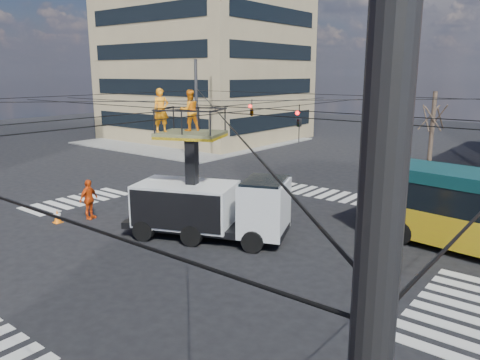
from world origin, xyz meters
The scene contains 9 objects.
ground centered at (0.00, 0.00, 0.00)m, with size 120.00×120.00×0.00m, color black.
sidewalk_nw centered at (-21.00, 21.00, 0.06)m, with size 18.00×18.00×0.12m, color slate.
crosswalks centered at (0.00, 0.00, 0.01)m, with size 22.40×22.40×0.02m, color silver, non-canonical shape.
overhead_network centered at (-0.07, 0.40, 4.29)m, with size 24.24×24.24×8.00m.
tree_a centered at (5.00, 13.50, 4.63)m, with size 2.00×2.00×6.00m.
utility_truck centered at (-0.11, 0.16, 2.07)m, with size 7.35×4.76×6.39m.
traffic_cone centered at (-7.25, -2.81, 0.32)m, with size 0.36×0.36×0.63m, color orange.
worker_ground centered at (-6.56, -1.49, 0.98)m, with size 1.15×0.48×1.96m, color #D4430D.
flagger centered at (7.19, 2.18, 1.03)m, with size 1.33×0.76×2.06m, color orange.
Camera 1 is at (12.84, -14.21, 7.01)m, focal length 35.00 mm.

